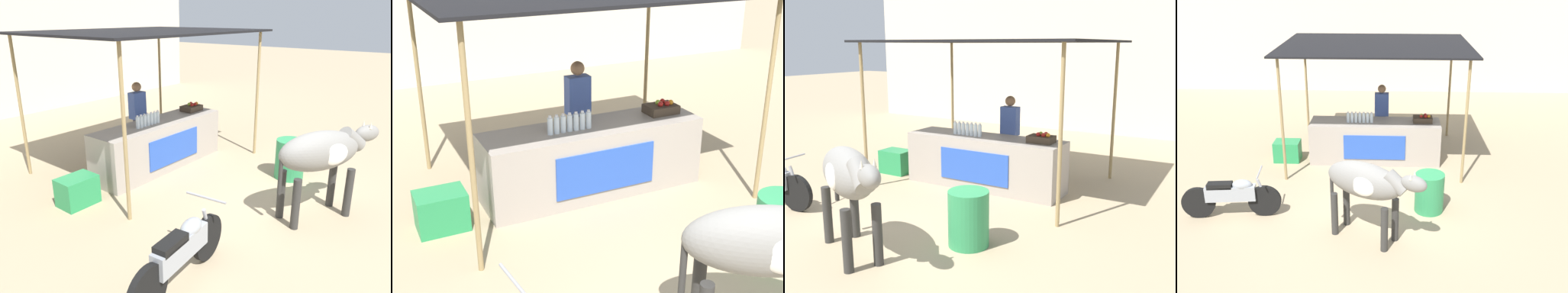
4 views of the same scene
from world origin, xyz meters
The scene contains 10 objects.
ground_plane centered at (0.00, 0.00, 0.00)m, with size 60.00×60.00×0.00m, color tan.
building_wall_far centered at (0.00, 8.76, 3.02)m, with size 16.00×0.50×6.05m, color beige.
stall_counter centered at (0.00, 2.20, 0.48)m, with size 3.00×0.82×0.96m.
stall_awning centered at (0.00, 2.50, 2.59)m, with size 4.20×3.20×2.70m.
water_bottle_row centered at (-0.35, 2.15, 1.07)m, with size 0.61×0.07×0.25m.
fruit_crate centered at (1.10, 2.25, 1.03)m, with size 0.44×0.32×0.18m.
vendor_behind_counter centered at (0.14, 2.95, 0.85)m, with size 0.34×0.22×1.65m.
cooler_box centered at (-2.07, 2.10, 0.24)m, with size 0.60×0.44×0.48m, color #268C4C.
water_barrel centered at (1.11, -0.15, 0.38)m, with size 0.55×0.55×0.75m, color #2D8C51.
cow centered at (0.00, -1.14, 1.03)m, with size 1.77×1.19×1.44m.
Camera 3 is at (4.13, -4.95, 2.62)m, focal length 42.00 mm.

